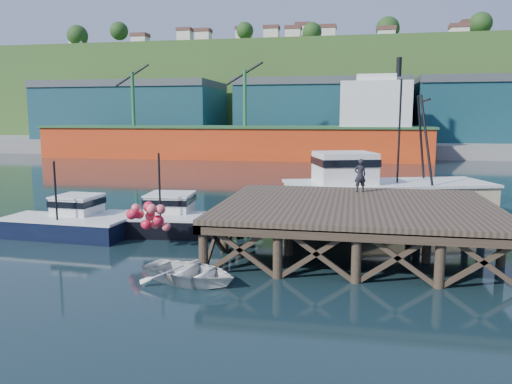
% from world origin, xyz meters
% --- Properties ---
extents(ground, '(300.00, 300.00, 0.00)m').
position_xyz_m(ground, '(0.00, 0.00, 0.00)').
color(ground, black).
rests_on(ground, ground).
extents(wharf, '(12.00, 10.00, 2.62)m').
position_xyz_m(wharf, '(5.50, -0.19, 1.94)').
color(wharf, brown).
rests_on(wharf, ground).
extents(far_quay, '(160.00, 40.00, 2.00)m').
position_xyz_m(far_quay, '(0.00, 70.00, 1.00)').
color(far_quay, gray).
rests_on(far_quay, ground).
extents(warehouse_left, '(32.00, 16.00, 9.00)m').
position_xyz_m(warehouse_left, '(-35.00, 65.00, 6.50)').
color(warehouse_left, '#184750').
rests_on(warehouse_left, far_quay).
extents(warehouse_mid, '(28.00, 16.00, 9.00)m').
position_xyz_m(warehouse_mid, '(0.00, 65.00, 6.50)').
color(warehouse_mid, '#184750').
rests_on(warehouse_mid, far_quay).
extents(warehouse_right, '(30.00, 16.00, 9.00)m').
position_xyz_m(warehouse_right, '(30.00, 65.00, 6.50)').
color(warehouse_right, '#184750').
rests_on(warehouse_right, far_quay).
extents(cargo_ship, '(55.50, 10.00, 13.75)m').
position_xyz_m(cargo_ship, '(-8.46, 48.00, 3.31)').
color(cargo_ship, red).
rests_on(cargo_ship, ground).
extents(hillside, '(220.00, 50.00, 22.00)m').
position_xyz_m(hillside, '(0.00, 100.00, 11.00)').
color(hillside, '#2D511E').
rests_on(hillside, ground).
extents(boat_navy, '(6.28, 3.46, 3.85)m').
position_xyz_m(boat_navy, '(-8.56, -0.23, 0.77)').
color(boat_navy, black).
rests_on(boat_navy, ground).
extents(boat_black, '(6.98, 5.84, 4.19)m').
position_xyz_m(boat_black, '(-4.06, 1.38, 0.77)').
color(boat_black, black).
rests_on(boat_black, ground).
extents(trawler, '(12.81, 7.76, 8.08)m').
position_xyz_m(trawler, '(7.10, 8.07, 1.66)').
color(trawler, beige).
rests_on(trawler, ground).
extents(dinghy, '(4.34, 3.67, 0.77)m').
position_xyz_m(dinghy, '(-0.38, -5.80, 0.38)').
color(dinghy, white).
rests_on(dinghy, ground).
extents(dockworker, '(0.72, 0.58, 1.70)m').
position_xyz_m(dockworker, '(5.67, 3.36, 2.98)').
color(dockworker, black).
rests_on(dockworker, wharf).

